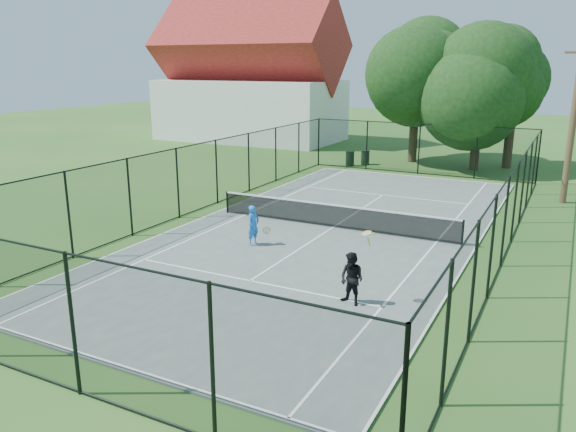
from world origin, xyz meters
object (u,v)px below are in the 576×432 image
at_px(utility_pole, 573,121).
at_px(player_blue, 254,225).
at_px(tennis_net, 333,215).
at_px(trash_bin_left, 350,158).
at_px(trash_bin_right, 365,157).
at_px(player_black, 352,279).

relative_size(utility_pole, player_blue, 5.21).
bearing_deg(player_blue, tennis_net, 62.96).
relative_size(tennis_net, utility_pole, 1.34).
distance_m(trash_bin_left, trash_bin_right, 1.14).
xyz_separation_m(trash_bin_left, trash_bin_right, (0.72, 0.89, -0.01)).
bearing_deg(tennis_net, trash_bin_right, 104.88).
height_order(utility_pole, player_black, utility_pole).
bearing_deg(trash_bin_left, tennis_net, -71.45).
distance_m(trash_bin_right, player_black, 22.33).
relative_size(tennis_net, player_blue, 6.98).
bearing_deg(player_blue, trash_bin_right, 96.93).
bearing_deg(trash_bin_left, utility_pole, -20.42).
bearing_deg(player_black, tennis_net, 116.60).
bearing_deg(tennis_net, player_blue, -117.04).
distance_m(trash_bin_left, utility_pole, 13.81).
xyz_separation_m(tennis_net, utility_pole, (7.97, 9.00, 3.24)).
relative_size(trash_bin_right, player_blue, 0.64).
xyz_separation_m(tennis_net, trash_bin_right, (-3.87, 14.56, -0.11)).
xyz_separation_m(utility_pole, player_blue, (-9.67, -12.32, -3.04)).
distance_m(trash_bin_left, player_blue, 17.25).
relative_size(trash_bin_left, utility_pole, 0.13).
distance_m(tennis_net, player_blue, 3.74).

